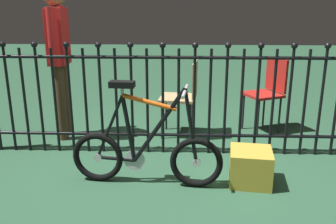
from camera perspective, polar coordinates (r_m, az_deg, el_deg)
ground_plane at (r=3.32m, az=2.89°, el=-10.01°), size 20.00×20.00×0.00m
iron_fence at (r=3.64m, az=2.22°, el=2.41°), size 4.23×0.07×1.16m
bicycle at (r=3.10m, az=-3.44°, el=-6.13°), size 1.27×0.40×0.88m
chair_tan at (r=4.16m, az=2.64°, el=3.11°), size 0.44×0.43×0.85m
chair_red at (r=4.46m, az=15.19°, el=3.60°), size 0.49×0.49×0.86m
person_visitor at (r=4.18m, az=-16.46°, el=9.23°), size 0.23×0.48×1.66m
display_crate at (r=3.25m, az=12.55°, el=-8.20°), size 0.38×0.38×0.29m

